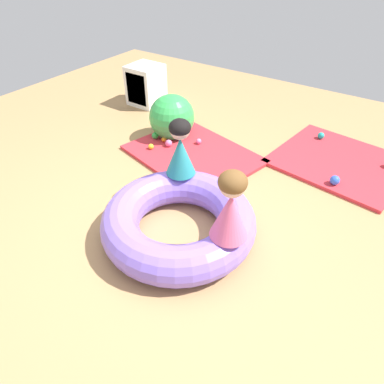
% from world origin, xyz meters
% --- Properties ---
extents(ground_plane, '(8.00, 8.00, 0.00)m').
position_xyz_m(ground_plane, '(0.00, 0.00, 0.00)').
color(ground_plane, tan).
extents(gym_mat_near_right, '(1.46, 1.34, 0.04)m').
position_xyz_m(gym_mat_near_right, '(0.92, 1.91, 0.02)').
color(gym_mat_near_right, red).
rests_on(gym_mat_near_right, ground).
extents(gym_mat_far_right, '(1.63, 1.38, 0.04)m').
position_xyz_m(gym_mat_far_right, '(-0.51, 1.11, 0.02)').
color(gym_mat_far_right, red).
rests_on(gym_mat_far_right, ground).
extents(inflatable_cushion, '(1.30, 1.30, 0.32)m').
position_xyz_m(inflatable_cushion, '(0.11, -0.03, 0.16)').
color(inflatable_cushion, '#8466E0').
rests_on(inflatable_cushion, ground).
extents(child_in_pink, '(0.39, 0.39, 0.56)m').
position_xyz_m(child_in_pink, '(0.61, -0.08, 0.59)').
color(child_in_pink, '#E5608E').
rests_on(child_in_pink, inflatable_cushion).
extents(child_in_teal, '(0.32, 0.32, 0.53)m').
position_xyz_m(child_in_teal, '(-0.16, 0.39, 0.58)').
color(child_in_teal, teal).
rests_on(child_in_teal, inflatable_cushion).
extents(play_ball_pink, '(0.08, 0.08, 0.08)m').
position_xyz_m(play_ball_pink, '(-0.84, 1.08, 0.08)').
color(play_ball_pink, pink).
rests_on(play_ball_pink, gym_mat_far_right).
extents(play_ball_yellow, '(0.06, 0.06, 0.06)m').
position_xyz_m(play_ball_yellow, '(-0.98, 0.91, 0.07)').
color(play_ball_yellow, yellow).
rests_on(play_ball_yellow, gym_mat_far_right).
extents(play_ball_blue, '(0.10, 0.10, 0.10)m').
position_xyz_m(play_ball_blue, '(1.01, 1.42, 0.09)').
color(play_ball_blue, blue).
rests_on(play_ball_blue, gym_mat_near_right).
extents(play_ball_green, '(0.08, 0.08, 0.08)m').
position_xyz_m(play_ball_green, '(-1.09, 1.13, 0.08)').
color(play_ball_green, green).
rests_on(play_ball_green, gym_mat_far_right).
extents(play_ball_teal, '(0.08, 0.08, 0.08)m').
position_xyz_m(play_ball_teal, '(0.59, 2.28, 0.08)').
color(play_ball_teal, teal).
rests_on(play_ball_teal, gym_mat_near_right).
extents(play_ball_orange, '(0.06, 0.06, 0.06)m').
position_xyz_m(play_ball_orange, '(-0.96, 1.13, 0.07)').
color(play_ball_orange, orange).
rests_on(play_ball_orange, gym_mat_far_right).
extents(play_ball_pink_second, '(0.07, 0.07, 0.07)m').
position_xyz_m(play_ball_pink_second, '(-0.58, 1.33, 0.07)').
color(play_ball_pink_second, pink).
rests_on(play_ball_pink_second, gym_mat_far_right).
extents(exercise_ball_large, '(0.55, 0.55, 0.55)m').
position_xyz_m(exercise_ball_large, '(-0.98, 1.33, 0.28)').
color(exercise_ball_large, green).
rests_on(exercise_ball_large, ground).
extents(storage_cube, '(0.44, 0.44, 0.56)m').
position_xyz_m(storage_cube, '(-1.93, 1.95, 0.28)').
color(storage_cube, white).
rests_on(storage_cube, ground).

